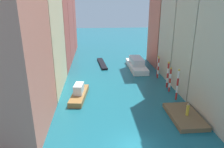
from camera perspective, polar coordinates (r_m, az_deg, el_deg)
ground_plane at (r=44.02m, az=0.29°, el=0.92°), size 154.00×154.00×0.00m
building_left_0 at (r=23.45m, az=-26.26°, el=8.51°), size 6.15×10.96×20.39m
building_left_1 at (r=34.56m, az=-19.52°, el=12.62°), size 6.15×12.23×20.90m
building_left_2 at (r=44.58m, az=-16.15°, el=11.93°), size 6.15×7.56×17.44m
building_left_3 at (r=53.89m, az=-14.48°, el=15.83°), size 6.15×11.62×22.35m
building_left_4 at (r=64.08m, az=-12.80°, el=13.19°), size 6.15×8.01×15.25m
building_right_1 at (r=33.99m, az=23.93°, el=12.87°), size 6.15×7.20×21.92m
building_right_2 at (r=41.17m, az=18.36°, el=9.48°), size 6.15×7.64×15.03m
building_right_3 at (r=48.78m, az=14.79°, el=14.39°), size 6.15×8.57×20.44m
waterfront_dock at (r=28.02m, az=19.17°, el=-10.77°), size 3.54×6.36×0.55m
person_on_dock at (r=27.39m, az=19.94°, el=-9.17°), size 0.36×0.36×1.60m
mooring_pole_0 at (r=31.75m, az=17.44°, el=-2.71°), size 0.29×0.29×4.73m
mooring_pole_1 at (r=34.41m, az=15.56°, el=-1.42°), size 0.31×0.31×4.07m
mooring_pole_2 at (r=35.96m, az=14.99°, el=-0.10°), size 0.34×0.34×4.51m
mooring_pole_3 at (r=40.18m, az=12.50°, el=1.77°), size 0.30×0.30×4.06m
mooring_pole_4 at (r=41.47m, az=12.36°, el=2.23°), size 0.28×0.28×3.94m
vaporetto_white at (r=45.47m, az=6.67°, el=2.64°), size 3.18×10.03×2.43m
gondola_black at (r=48.44m, az=-2.73°, el=2.86°), size 2.13×9.02×0.40m
motorboat_0 at (r=31.90m, az=-8.97°, el=-5.24°), size 2.77×7.07×2.19m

